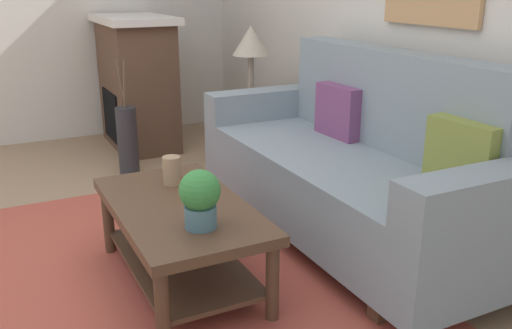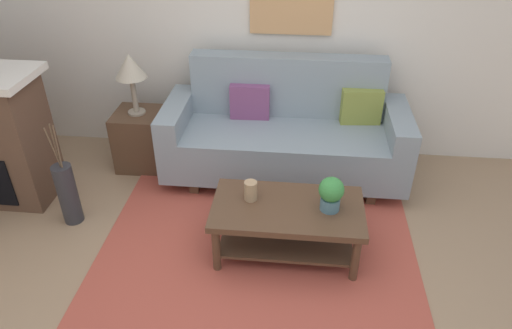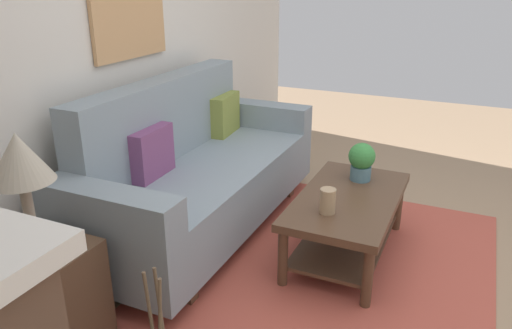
{
  "view_description": "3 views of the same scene",
  "coord_description": "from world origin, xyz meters",
  "px_view_note": "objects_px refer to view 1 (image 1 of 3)",
  "views": [
    {
      "loc": [
        2.61,
        -0.32,
        1.45
      ],
      "look_at": [
        0.06,
        0.95,
        0.51
      ],
      "focal_mm": 39.21,
      "sensor_mm": 36.0,
      "label": 1
    },
    {
      "loc": [
        0.26,
        -2.22,
        2.51
      ],
      "look_at": [
        -0.06,
        0.92,
        0.47
      ],
      "focal_mm": 32.77,
      "sensor_mm": 36.0,
      "label": 2
    },
    {
      "loc": [
        -2.61,
        -0.19,
        1.76
      ],
      "look_at": [
        -0.05,
        0.98,
        0.66
      ],
      "focal_mm": 34.63,
      "sensor_mm": 36.0,
      "label": 3
    }
  ],
  "objects_px": {
    "table_lamp": "(251,44)",
    "fireplace": "(137,82)",
    "coffee_table": "(180,226)",
    "side_table": "(251,135)",
    "tabletop_vase": "(172,171)",
    "couch": "(353,167)",
    "throw_pillow_plum": "(339,111)",
    "potted_plant_tabletop": "(200,197)",
    "floor_vase": "(128,141)",
    "throw_pillow_olive": "(463,154)"
  },
  "relations": [
    {
      "from": "coffee_table",
      "to": "potted_plant_tabletop",
      "type": "relative_size",
      "value": 4.2
    },
    {
      "from": "side_table",
      "to": "floor_vase",
      "type": "relative_size",
      "value": 1.05
    },
    {
      "from": "coffee_table",
      "to": "floor_vase",
      "type": "bearing_deg",
      "value": 173.98
    },
    {
      "from": "couch",
      "to": "table_lamp",
      "type": "xyz_separation_m",
      "value": [
        -1.38,
        0.03,
        0.56
      ]
    },
    {
      "from": "throw_pillow_plum",
      "to": "tabletop_vase",
      "type": "height_order",
      "value": "throw_pillow_plum"
    },
    {
      "from": "coffee_table",
      "to": "fireplace",
      "type": "height_order",
      "value": "fireplace"
    },
    {
      "from": "throw_pillow_olive",
      "to": "fireplace",
      "type": "relative_size",
      "value": 0.31
    },
    {
      "from": "potted_plant_tabletop",
      "to": "fireplace",
      "type": "relative_size",
      "value": 0.23
    },
    {
      "from": "throw_pillow_olive",
      "to": "couch",
      "type": "bearing_deg",
      "value": -169.34
    },
    {
      "from": "throw_pillow_plum",
      "to": "throw_pillow_olive",
      "type": "bearing_deg",
      "value": 0.0
    },
    {
      "from": "tabletop_vase",
      "to": "side_table",
      "type": "bearing_deg",
      "value": 138.71
    },
    {
      "from": "potted_plant_tabletop",
      "to": "table_lamp",
      "type": "relative_size",
      "value": 0.46
    },
    {
      "from": "tabletop_vase",
      "to": "side_table",
      "type": "relative_size",
      "value": 0.27
    },
    {
      "from": "couch",
      "to": "throw_pillow_olive",
      "type": "relative_size",
      "value": 6.01
    },
    {
      "from": "coffee_table",
      "to": "table_lamp",
      "type": "height_order",
      "value": "table_lamp"
    },
    {
      "from": "throw_pillow_olive",
      "to": "table_lamp",
      "type": "xyz_separation_m",
      "value": [
        -2.05,
        -0.1,
        0.31
      ]
    },
    {
      "from": "floor_vase",
      "to": "table_lamp",
      "type": "bearing_deg",
      "value": 70.57
    },
    {
      "from": "fireplace",
      "to": "floor_vase",
      "type": "xyz_separation_m",
      "value": [
        0.75,
        -0.3,
        -0.32
      ]
    },
    {
      "from": "tabletop_vase",
      "to": "fireplace",
      "type": "height_order",
      "value": "fireplace"
    },
    {
      "from": "throw_pillow_olive",
      "to": "tabletop_vase",
      "type": "xyz_separation_m",
      "value": [
        -0.87,
        -1.14,
        -0.17
      ]
    },
    {
      "from": "coffee_table",
      "to": "side_table",
      "type": "relative_size",
      "value": 1.96
    },
    {
      "from": "potted_plant_tabletop",
      "to": "floor_vase",
      "type": "bearing_deg",
      "value": 174.77
    },
    {
      "from": "throw_pillow_plum",
      "to": "table_lamp",
      "type": "bearing_deg",
      "value": -174.51
    },
    {
      "from": "throw_pillow_plum",
      "to": "table_lamp",
      "type": "xyz_separation_m",
      "value": [
        -1.05,
        -0.1,
        0.31
      ]
    },
    {
      "from": "throw_pillow_plum",
      "to": "tabletop_vase",
      "type": "bearing_deg",
      "value": -83.26
    },
    {
      "from": "potted_plant_tabletop",
      "to": "fireplace",
      "type": "xyz_separation_m",
      "value": [
        -2.83,
        0.49,
        0.02
      ]
    },
    {
      "from": "couch",
      "to": "fireplace",
      "type": "relative_size",
      "value": 1.87
    },
    {
      "from": "fireplace",
      "to": "throw_pillow_plum",
      "type": "bearing_deg",
      "value": 18.57
    },
    {
      "from": "throw_pillow_plum",
      "to": "floor_vase",
      "type": "height_order",
      "value": "throw_pillow_plum"
    },
    {
      "from": "coffee_table",
      "to": "potted_plant_tabletop",
      "type": "xyz_separation_m",
      "value": [
        0.3,
        -0.0,
        0.26
      ]
    },
    {
      "from": "coffee_table",
      "to": "table_lamp",
      "type": "xyz_separation_m",
      "value": [
        -1.46,
        1.1,
        0.68
      ]
    },
    {
      "from": "fireplace",
      "to": "table_lamp",
      "type": "bearing_deg",
      "value": 29.69
    },
    {
      "from": "fireplace",
      "to": "side_table",
      "type": "bearing_deg",
      "value": 29.69
    },
    {
      "from": "throw_pillow_olive",
      "to": "table_lamp",
      "type": "distance_m",
      "value": 2.08
    },
    {
      "from": "tabletop_vase",
      "to": "floor_vase",
      "type": "bearing_deg",
      "value": 175.09
    },
    {
      "from": "couch",
      "to": "table_lamp",
      "type": "relative_size",
      "value": 3.8
    },
    {
      "from": "throw_pillow_plum",
      "to": "potted_plant_tabletop",
      "type": "relative_size",
      "value": 1.37
    },
    {
      "from": "couch",
      "to": "tabletop_vase",
      "type": "height_order",
      "value": "couch"
    },
    {
      "from": "tabletop_vase",
      "to": "table_lamp",
      "type": "bearing_deg",
      "value": 138.71
    },
    {
      "from": "couch",
      "to": "coffee_table",
      "type": "xyz_separation_m",
      "value": [
        0.08,
        -1.07,
        -0.12
      ]
    },
    {
      "from": "potted_plant_tabletop",
      "to": "table_lamp",
      "type": "height_order",
      "value": "table_lamp"
    },
    {
      "from": "side_table",
      "to": "floor_vase",
      "type": "distance_m",
      "value": 0.96
    },
    {
      "from": "coffee_table",
      "to": "floor_vase",
      "type": "xyz_separation_m",
      "value": [
        -1.78,
        0.19,
        -0.05
      ]
    },
    {
      "from": "throw_pillow_plum",
      "to": "side_table",
      "type": "relative_size",
      "value": 0.64
    },
    {
      "from": "coffee_table",
      "to": "tabletop_vase",
      "type": "xyz_separation_m",
      "value": [
        -0.28,
        0.06,
        0.19
      ]
    },
    {
      "from": "couch",
      "to": "side_table",
      "type": "distance_m",
      "value": 1.39
    },
    {
      "from": "table_lamp",
      "to": "fireplace",
      "type": "distance_m",
      "value": 1.3
    },
    {
      "from": "throw_pillow_olive",
      "to": "side_table",
      "type": "distance_m",
      "value": 2.09
    },
    {
      "from": "side_table",
      "to": "tabletop_vase",
      "type": "bearing_deg",
      "value": -41.29
    },
    {
      "from": "throw_pillow_olive",
      "to": "fireplace",
      "type": "bearing_deg",
      "value": -167.16
    }
  ]
}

